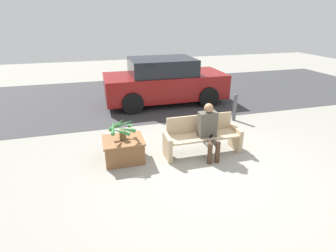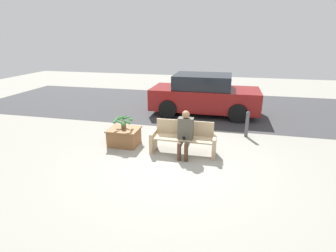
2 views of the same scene
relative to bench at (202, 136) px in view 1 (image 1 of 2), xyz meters
name	(u,v)px [view 1 (image 1 of 2)]	position (x,y,z in m)	size (l,w,h in m)	color
ground_plane	(208,168)	(-0.12, -0.70, -0.41)	(30.00, 30.00, 0.00)	gray
road_surface	(151,95)	(-0.12, 4.95, -0.41)	(20.00, 6.00, 0.01)	#38383A
bench	(202,136)	(0.00, 0.00, 0.00)	(1.74, 0.52, 0.86)	tan
person_seated	(209,129)	(0.07, -0.18, 0.25)	(0.39, 0.57, 1.22)	#4C473D
planter_box	(124,149)	(-1.76, 0.14, -0.14)	(0.86, 0.72, 0.49)	brown
potted_plant	(122,128)	(-1.76, 0.14, 0.34)	(0.57, 0.59, 0.42)	brown
parked_car	(164,81)	(0.15, 3.87, 0.37)	(4.20, 1.98, 1.58)	maroon
bollard_post	(235,107)	(1.72, 1.62, 0.02)	(0.12, 0.12, 0.82)	#4C4C51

